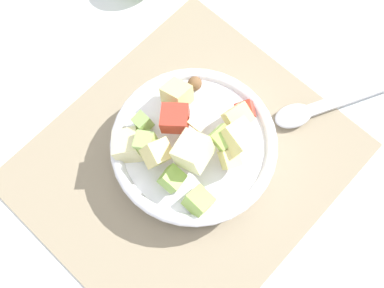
% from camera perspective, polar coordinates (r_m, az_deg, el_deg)
% --- Properties ---
extents(ground_plane, '(2.40, 2.40, 0.00)m').
position_cam_1_polar(ground_plane, '(0.68, -0.70, -2.32)').
color(ground_plane, silver).
extents(placemat, '(0.42, 0.37, 0.01)m').
position_cam_1_polar(placemat, '(0.67, -0.70, -2.25)').
color(placemat, gray).
rests_on(placemat, ground_plane).
extents(salad_bowl, '(0.22, 0.22, 0.11)m').
position_cam_1_polar(salad_bowl, '(0.64, -0.04, -0.12)').
color(salad_bowl, white).
rests_on(salad_bowl, placemat).
extents(serving_spoon, '(0.23, 0.13, 0.01)m').
position_cam_1_polar(serving_spoon, '(0.72, 15.92, 4.59)').
color(serving_spoon, '#B7B7BC').
rests_on(serving_spoon, placemat).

